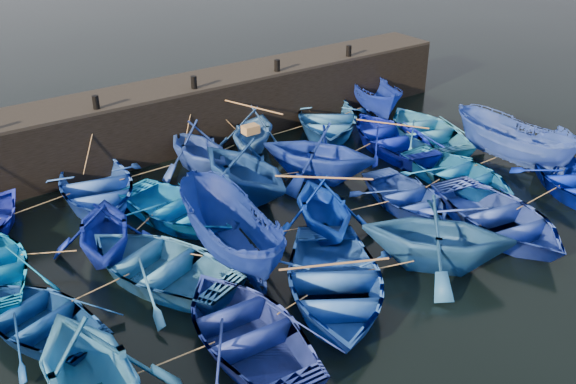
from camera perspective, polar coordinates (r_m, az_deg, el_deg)
ground at (r=19.87m, az=5.39°, el=-5.27°), size 120.00×120.00×0.00m
quay_wall at (r=27.22m, az=-9.03°, el=6.83°), size 26.00×2.50×2.50m
quay_top at (r=26.79m, az=-9.24°, el=9.45°), size 26.00×2.50×0.12m
bollard_1 at (r=24.47m, az=-16.71°, el=7.65°), size 0.24×0.24×0.50m
bollard_2 at (r=25.93m, az=-8.36°, el=9.62°), size 0.24×0.24×0.50m
bollard_3 at (r=27.89m, az=-0.97°, el=11.19°), size 0.24×0.24×0.50m
bollard_4 at (r=30.25m, az=5.42°, el=12.38°), size 0.24×0.24×0.50m
boat_1 at (r=23.35m, az=-16.75°, el=0.48°), size 4.93×6.09×1.12m
boat_2 at (r=24.63m, az=-8.04°, el=4.02°), size 3.46×3.96×2.01m
boat_3 at (r=26.00m, az=-3.16°, el=5.49°), size 4.89×4.88×1.95m
boat_4 at (r=28.33m, az=3.45°, el=6.52°), size 6.51×6.86×1.16m
boat_5 at (r=30.32m, az=7.79°, el=8.34°), size 3.32×4.83×1.75m
boat_7 at (r=19.79m, az=-16.02°, el=-3.17°), size 4.36×4.64×1.95m
boat_8 at (r=21.39m, az=-9.77°, el=-1.46°), size 4.64×5.55×0.99m
boat_9 at (r=22.32m, az=-3.91°, el=2.21°), size 4.31×4.88×2.40m
boat_10 at (r=23.66m, az=2.71°, el=3.63°), size 5.54×5.71×2.29m
boat_11 at (r=26.85m, az=9.16°, el=4.88°), size 4.68×5.80×1.07m
boat_12 at (r=27.80m, az=12.25°, el=5.40°), size 4.99×5.98×1.07m
boat_13 at (r=17.65m, az=-21.38°, el=-10.30°), size 4.41×5.15×0.90m
boat_14 at (r=18.61m, az=-11.40°, el=-6.27°), size 5.34×6.19×1.08m
boat_15 at (r=18.85m, az=-5.30°, el=-3.62°), size 2.45×5.39×2.02m
boat_16 at (r=20.14m, az=3.13°, el=-1.35°), size 4.49×4.78×2.01m
boat_17 at (r=22.30m, az=10.57°, el=-0.44°), size 3.70×4.68×0.87m
boat_18 at (r=24.27m, az=14.92°, el=1.63°), size 3.45×4.79×0.99m
boat_19 at (r=26.34m, az=19.31°, el=4.19°), size 2.66×5.22×1.93m
boat_20 at (r=14.58m, az=-17.35°, el=-14.93°), size 4.00×4.60×2.37m
boat_21 at (r=16.04m, az=-3.67°, el=-12.02°), size 3.93×5.28×1.05m
boat_22 at (r=17.47m, az=4.10°, el=-8.06°), size 6.35×6.85×1.16m
boat_23 at (r=18.96m, az=13.19°, el=-3.61°), size 5.73×5.76×2.30m
boat_24 at (r=21.58m, az=18.28°, el=-2.11°), size 4.64×5.89×1.11m
boat_25 at (r=25.10m, az=24.11°, el=0.94°), size 5.37×5.87×1.00m
wooden_crate at (r=21.92m, az=-3.35°, el=5.58°), size 0.54×0.39×0.29m
mooring_ropes at (r=22.80m, az=-3.00°, el=1.89°), size 17.99×11.65×2.10m
loose_oars at (r=22.10m, az=3.35°, el=3.04°), size 10.71×11.69×1.01m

